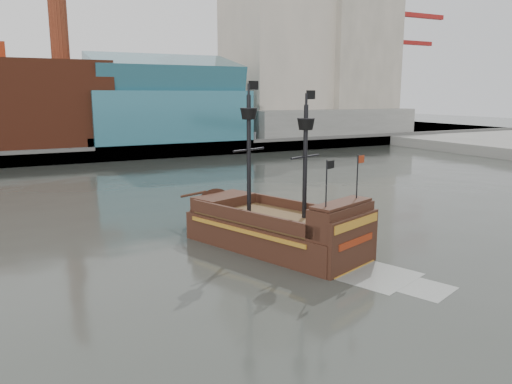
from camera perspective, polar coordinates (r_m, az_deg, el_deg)
ground at (r=33.54m, az=10.12°, el=-9.00°), size 400.00×400.00×0.00m
promenade_far at (r=118.90m, az=-17.94°, el=5.59°), size 220.00×60.00×2.00m
seawall at (r=90.04m, az=-14.78°, el=4.32°), size 220.00×1.00×2.60m
skyline at (r=112.89m, az=-15.30°, el=17.46°), size 149.00×45.00×62.00m
crane_a at (r=145.20m, az=15.63°, el=13.80°), size 22.50×4.00×32.25m
crane_b at (r=158.91m, az=15.66°, el=12.25°), size 19.10×4.00×26.25m
pirate_ship at (r=37.53m, az=2.41°, el=-4.71°), size 10.96×18.50×13.30m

